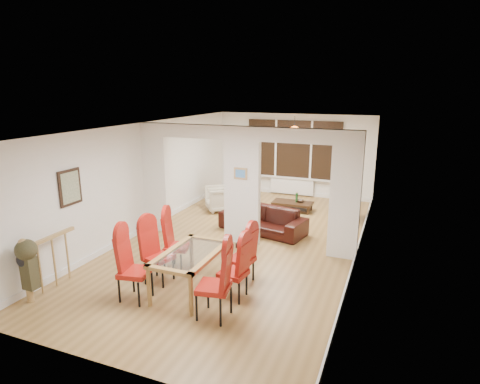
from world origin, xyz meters
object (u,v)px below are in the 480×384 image
Objects in this scene: dining_chair_ra at (214,281)px; sofa at (263,220)px; dining_chair_lc at (177,243)px; dining_chair_rc at (241,256)px; bottle at (297,197)px; dining_table at (191,271)px; television at (348,209)px; dining_chair_la at (135,267)px; person at (230,179)px; dining_chair_lb at (159,253)px; armchair at (220,199)px; dining_chair_rb at (233,269)px; bowl at (300,201)px; coffee_table at (292,206)px.

dining_chair_ra is 0.57× the size of sofa.
dining_chair_rc is (1.32, -0.05, -0.03)m from dining_chair_lc.
dining_chair_lc reaches higher than bottle.
dining_table is 1.53× the size of television.
dining_chair_la is at bearing -90.73° from sofa.
person is 5.76× the size of bottle.
dining_chair_la is 5.93m from bottle.
armchair is (-0.80, 4.36, -0.21)m from dining_chair_lb.
dining_chair_rb is at bearing 75.68° from dining_chair_ra.
person reaches higher than dining_chair_ra.
dining_table is 0.78m from dining_chair_rb.
dining_chair_lb is at bearing -93.06° from sofa.
dining_chair_la is 1.60m from dining_chair_rb.
dining_chair_rc is at bearing -178.47° from television.
sofa is at bearing 86.44° from dining_table.
bowl is at bearing 99.12° from dining_chair_rc.
dining_chair_lc is 1.05× the size of dining_chair_rb.
sofa is (0.90, 3.81, -0.27)m from dining_chair_la.
bowl is at bearing 22.78° from coffee_table.
person is (0.06, 0.64, 0.45)m from armchair.
dining_chair_rb is at bearing -175.93° from television.
dining_chair_lc is 1.51m from dining_chair_rb.
dining_chair_ra is at bearing -174.83° from television.
dining_chair_ra is at bearing -40.20° from dining_table.
bottle is at bearing 81.63° from dining_chair_ra.
coffee_table is 0.29m from bottle.
dining_chair_rb reaches higher than bowl.
dining_chair_rc reaches higher than dining_table.
dining_chair_lb is 5.57m from television.
dining_chair_rc is 2.69m from sofa.
dining_table is at bearing -94.81° from coffee_table.
bowl is at bearing 28.69° from bottle.
coffee_table is (-1.55, 0.22, -0.16)m from television.
dining_chair_lb is 0.53× the size of sofa.
dining_chair_la reaches higher than bowl.
coffee_table is (0.43, 5.17, -0.23)m from dining_table.
dining_chair_lc is 0.99× the size of coffee_table.
dining_chair_lb reaches higher than bottle.
bowl is (1.26, 4.62, -0.27)m from dining_chair_lc.
dining_table reaches higher than television.
sofa is at bearing 106.56° from dining_chair_rb.
television is at bearing 44.66° from dining_chair_lc.
dining_chair_rb is 5.07m from television.
dining_chair_lb is at bearing -104.17° from bowl.
dining_chair_lc is at bearing -105.23° from bowl.
dining_chair_rc is at bearing -7.99° from armchair.
sofa is at bearing 65.91° from dining_chair_la.
person reaches higher than dining_chair_lc.
dining_chair_rb is (0.05, 0.64, -0.07)m from dining_chair_ra.
dining_chair_lb is (-0.68, 0.07, 0.19)m from dining_table.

